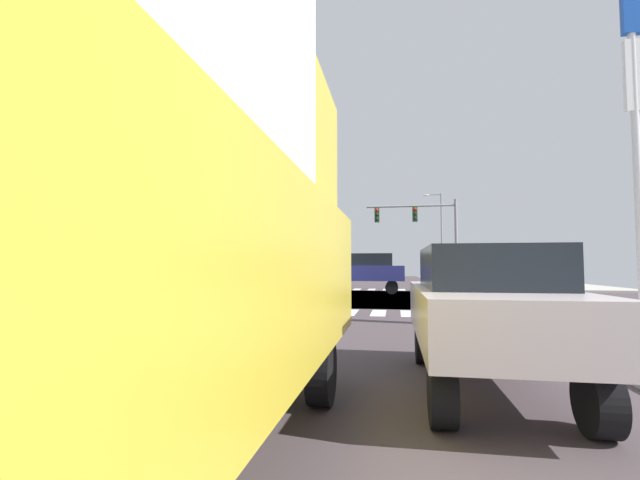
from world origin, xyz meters
TOP-DOWN VIEW (x-y plane):
  - ground at (0.00, 0.00)m, footprint 90.00×90.00m
  - sidewalk_corner_ne at (13.00, 12.00)m, footprint 12.00×12.00m
  - sidewalk_corner_nw at (-13.00, 12.00)m, footprint 12.00×12.00m
  - crosswalk_near at (-0.25, -7.30)m, footprint 13.50×2.00m
  - crosswalk_far at (-0.25, 7.30)m, footprint 13.50×2.00m
  - traffic_signal_mast at (5.48, 7.06)m, footprint 5.97×0.55m
  - street_lamp at (8.12, 20.91)m, footprint 1.78×0.32m
  - bank_building at (-19.10, 12.76)m, footprint 15.92×10.65m
  - sedan_nearside_1 at (5.00, -16.33)m, footprint 1.80×4.30m
  - suv_farside_1 at (2.07, 3.50)m, footprint 4.60×1.96m
  - pickup_crossing_1 at (-20.66, 3.50)m, footprint 5.10×2.00m
  - box_truck_leading_1 at (2.00, -19.99)m, footprint 2.40×7.20m

SIDE VIEW (x-z plane):
  - ground at x=0.00m, z-range -0.05..0.00m
  - crosswalk_near at x=-0.25m, z-range 0.00..0.01m
  - crosswalk_far at x=-0.25m, z-range 0.00..0.01m
  - sidewalk_corner_ne at x=13.00m, z-range 0.00..0.14m
  - sidewalk_corner_nw at x=-13.00m, z-range 0.00..0.14m
  - sedan_nearside_1 at x=5.00m, z-range 0.18..2.06m
  - pickup_crossing_1 at x=-20.66m, z-range 0.12..2.47m
  - suv_farside_1 at x=2.07m, z-range 0.22..2.56m
  - bank_building at x=-19.10m, z-range 0.01..4.15m
  - box_truck_leading_1 at x=2.00m, z-range 0.14..4.99m
  - traffic_signal_mast at x=5.48m, z-range 1.42..7.44m
  - street_lamp at x=8.12m, z-range 0.80..9.47m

